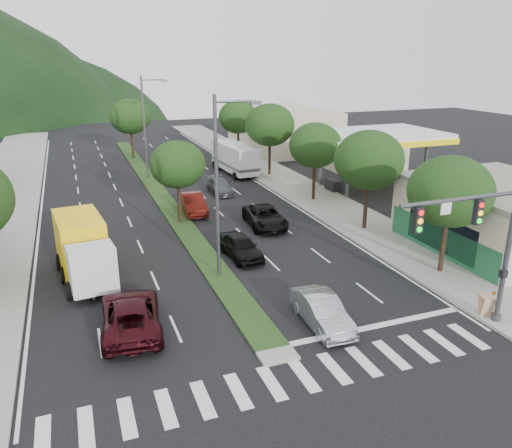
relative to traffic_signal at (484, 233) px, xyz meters
name	(u,v)px	position (x,y,z in m)	size (l,w,h in m)	color
ground	(273,351)	(-9.03, 1.54, -4.65)	(160.00, 160.00, 0.00)	black
sidewalk_right	(294,186)	(3.47, 26.54, -4.57)	(5.00, 90.00, 0.15)	gray
median	(157,190)	(-9.03, 29.54, -4.59)	(1.60, 56.00, 0.12)	#1C3613
crosswalk	(293,378)	(-9.03, -0.46, -4.64)	(19.00, 2.20, 0.01)	silver
traffic_signal	(484,233)	(0.00, 0.00, 0.00)	(6.12, 0.40, 7.00)	#47494C
storefront_right	(498,218)	(8.97, 7.54, -2.65)	(9.00, 10.00, 4.00)	beige
gas_canopy	(374,138)	(9.97, 23.54, 0.00)	(12.20, 8.20, 5.25)	silver
bldg_right_far	(282,129)	(10.47, 45.54, -2.05)	(10.00, 16.00, 5.20)	beige
tree_r_a	(450,192)	(2.97, 5.54, 0.17)	(4.60, 4.60, 6.63)	black
tree_r_b	(369,160)	(2.97, 13.54, 0.39)	(4.80, 4.80, 6.94)	black
tree_r_c	(315,145)	(2.97, 21.54, 0.10)	(4.40, 4.40, 6.48)	black
tree_r_d	(270,125)	(2.97, 31.54, 0.54)	(5.00, 5.00, 7.17)	black
tree_r_e	(238,117)	(2.97, 41.54, 0.25)	(4.60, 4.60, 6.71)	black
tree_med_near	(178,165)	(-9.03, 19.54, -0.22)	(4.00, 4.00, 6.02)	black
tree_med_far	(130,116)	(-9.03, 45.54, 0.36)	(4.80, 4.80, 6.94)	black
streetlight_near	(220,180)	(-8.82, 9.54, 0.94)	(2.60, 0.25, 10.00)	#47494C
streetlight_mid	(146,123)	(-8.82, 34.54, 0.94)	(2.60, 0.25, 10.00)	#47494C
sedan_silver	(322,311)	(-6.14, 2.73, -3.93)	(1.51, 4.33, 1.43)	#A3A6AB
suv_maroon	(131,314)	(-14.38, 5.41, -3.88)	(2.54, 5.52, 1.53)	black
car_queue_a	(241,247)	(-6.98, 11.71, -3.92)	(1.71, 4.26, 1.45)	black
car_queue_b	(220,186)	(-3.81, 26.71, -4.01)	(1.77, 4.35, 1.26)	#4A4B4F
car_queue_c	(193,204)	(-7.53, 21.71, -3.88)	(1.62, 4.64, 1.53)	#51130D
car_queue_d	(265,217)	(-3.41, 16.71, -3.92)	(2.41, 5.23, 1.45)	black
box_truck	(83,250)	(-16.06, 12.20, -3.07)	(3.22, 6.98, 3.33)	silver
motorhome	(234,158)	(-0.03, 33.92, -3.01)	(2.98, 8.12, 3.06)	silver
a_frame_sign	(487,304)	(1.47, 0.60, -3.91)	(0.75, 0.81, 1.32)	tan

